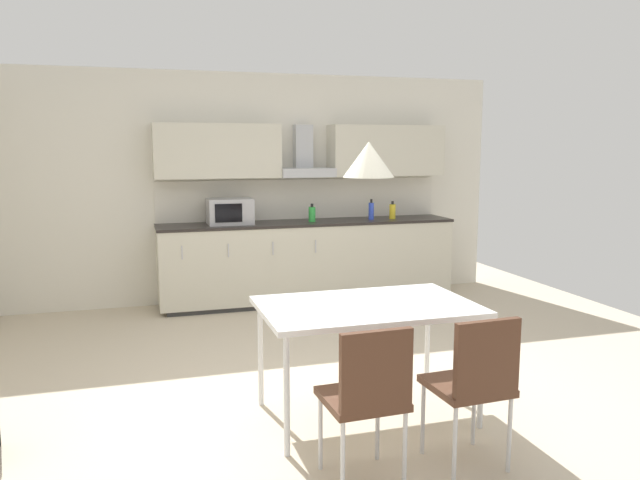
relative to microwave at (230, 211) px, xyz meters
name	(u,v)px	position (x,y,z in m)	size (l,w,h in m)	color
ground_plane	(311,398)	(0.14, -2.69, -1.07)	(7.72, 8.95, 0.02)	beige
wall_back	(238,188)	(0.14, 0.34, 0.23)	(6.17, 0.10, 2.57)	silver
kitchen_counter	(308,261)	(0.88, 0.00, -0.60)	(3.35, 0.61, 0.92)	#333333
backsplash_tile	(302,199)	(0.88, 0.28, 0.09)	(3.33, 0.02, 0.46)	silver
upper_wall_cabinets	(305,152)	(0.88, 0.12, 0.64)	(3.33, 0.40, 0.58)	beige
microwave	(230,211)	(0.00, 0.00, 0.00)	(0.48, 0.35, 0.28)	#ADADB2
bottle_yellow	(392,211)	(1.89, -0.05, -0.05)	(0.07, 0.07, 0.21)	yellow
bottle_green	(312,214)	(0.91, -0.04, -0.05)	(0.08, 0.08, 0.20)	green
bottle_blue	(371,211)	(1.63, -0.05, -0.04)	(0.06, 0.06, 0.24)	blue
dining_table	(367,311)	(0.40, -3.09, -0.35)	(1.37, 0.86, 0.76)	white
chair_near_right	(475,377)	(0.72, -3.90, -0.53)	(0.42, 0.42, 0.87)	#4C2D1E
chair_near_left	(368,389)	(0.10, -3.90, -0.53)	(0.41, 0.41, 0.87)	#4C2D1E
pendant_lamp	(369,159)	(0.40, -3.09, 0.62)	(0.32, 0.32, 0.22)	silver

